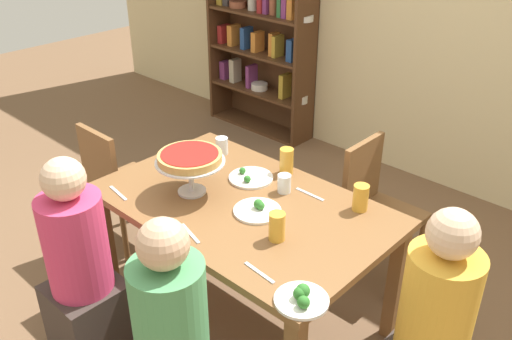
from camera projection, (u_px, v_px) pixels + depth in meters
name	position (u px, v px, depth m)	size (l,w,h in m)	color
ground_plane	(244.00, 311.00, 3.17)	(12.00, 12.00, 0.00)	brown
rear_partition	(457.00, 4.00, 3.91)	(8.00, 0.12, 2.80)	beige
dining_table	(243.00, 217.00, 2.86)	(1.51, 0.95, 0.74)	brown
bookshelf	(263.00, 8.00, 4.93)	(1.13, 0.30, 2.21)	#4C2D19
diner_near_left	(83.00, 279.00, 2.67)	(0.34, 0.34, 1.15)	#382D28
chair_head_west	(117.00, 181.00, 3.53)	(0.40, 0.40, 0.87)	brown
chair_far_right	(375.00, 205.00, 3.27)	(0.40, 0.40, 0.87)	brown
deep_dish_pizza_stand	(190.00, 160.00, 2.82)	(0.36, 0.36, 0.23)	silver
salad_plate_near_diner	(258.00, 210.00, 2.73)	(0.24, 0.24, 0.06)	white
salad_plate_far_diner	(250.00, 177.00, 3.03)	(0.25, 0.25, 0.05)	white
salad_plate_spare	(302.00, 298.00, 2.16)	(0.22, 0.22, 0.07)	white
beer_glass_amber_tall	(277.00, 226.00, 2.50)	(0.08, 0.08, 0.14)	gold
beer_glass_amber_short	(287.00, 161.00, 3.06)	(0.08, 0.08, 0.15)	gold
beer_glass_amber_spare	(361.00, 198.00, 2.73)	(0.08, 0.08, 0.14)	gold
water_glass_clear_near	(222.00, 146.00, 3.28)	(0.07, 0.07, 0.10)	white
water_glass_clear_far	(284.00, 183.00, 2.89)	(0.07, 0.07, 0.10)	white
cutlery_fork_near	(118.00, 193.00, 2.89)	(0.18, 0.02, 0.01)	silver
cutlery_knife_near	(310.00, 194.00, 2.88)	(0.18, 0.02, 0.01)	silver
cutlery_fork_far	(259.00, 273.00, 2.32)	(0.18, 0.02, 0.01)	silver
cutlery_knife_far	(190.00, 233.00, 2.57)	(0.18, 0.02, 0.01)	silver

